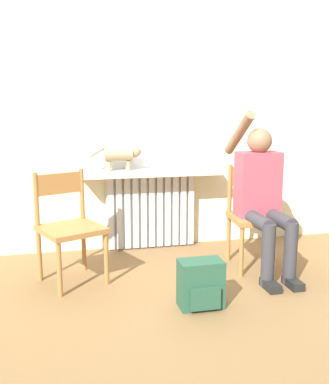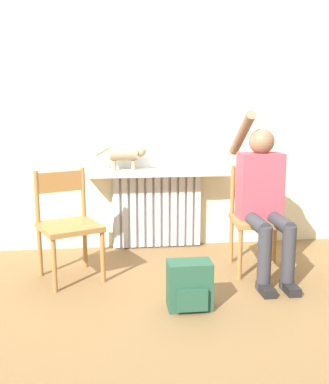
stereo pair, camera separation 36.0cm
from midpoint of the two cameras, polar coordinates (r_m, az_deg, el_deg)
ground_plane at (r=3.24m, az=4.56°, el=-13.18°), size 12.00×12.00×0.00m
wall_with_window at (r=4.17m, az=1.40°, el=11.32°), size 7.00×0.06×2.70m
radiator at (r=4.21m, az=1.50°, el=-2.42°), size 0.83×0.08×0.70m
windowsill at (r=4.06m, az=1.69°, el=2.49°), size 1.32×0.26×0.05m
window_glass at (r=4.14m, az=1.47°, el=10.44°), size 1.26×0.01×1.07m
chair_left at (r=3.48m, az=-9.32°, el=-3.93°), size 0.56×0.56×0.84m
chair_right at (r=3.74m, az=14.54°, el=-3.12°), size 0.46×0.46×0.84m
person at (r=3.59m, az=15.29°, el=-0.41°), size 0.36×0.96×1.29m
cat at (r=3.99m, az=-2.27°, el=4.86°), size 0.46×0.13×0.24m
backpack at (r=3.03m, az=6.68°, el=-11.79°), size 0.29×0.20×0.32m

